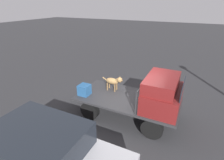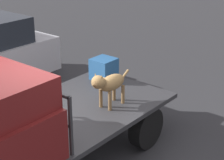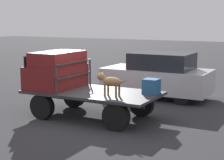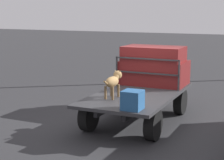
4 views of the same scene
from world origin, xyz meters
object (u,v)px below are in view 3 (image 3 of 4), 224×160
at_px(dog, 109,81).
at_px(flatbed_truck, 93,98).
at_px(cargo_crate, 151,86).
at_px(parked_sedan, 158,75).

bearing_deg(dog, flatbed_truck, -12.82).
xyz_separation_m(flatbed_truck, cargo_crate, (-1.71, -0.51, 0.44)).
bearing_deg(dog, cargo_crate, -122.85).
bearing_deg(cargo_crate, flatbed_truck, 16.57).
bearing_deg(cargo_crate, dog, 43.99).
height_order(dog, parked_sedan, parked_sedan).
height_order(flatbed_truck, parked_sedan, parked_sedan).
bearing_deg(cargo_crate, parked_sedan, -72.14).
relative_size(flatbed_truck, dog, 4.15).
relative_size(cargo_crate, parked_sedan, 0.11).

